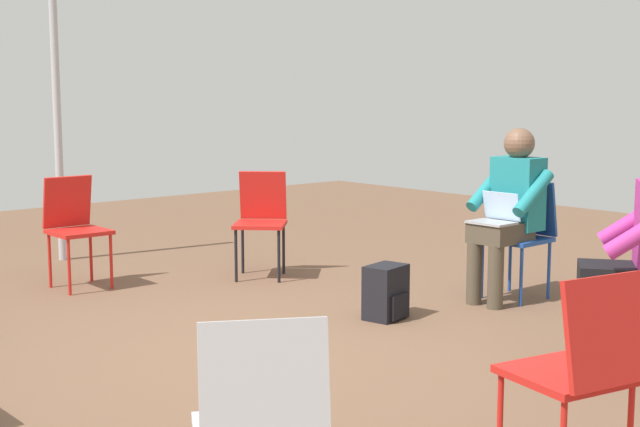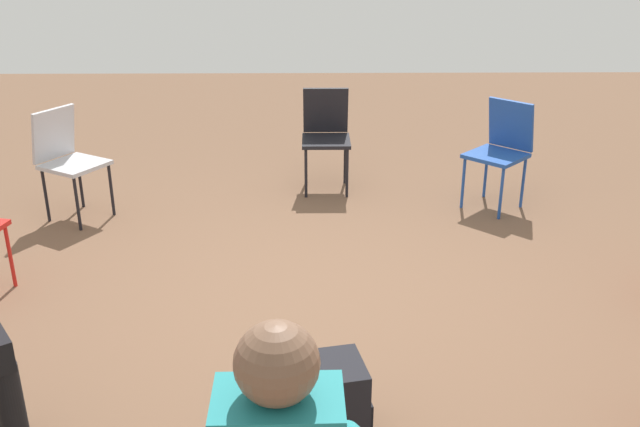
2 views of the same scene
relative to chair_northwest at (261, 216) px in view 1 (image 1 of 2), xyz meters
name	(u,v)px [view 1 (image 1 of 2)]	position (x,y,z in m)	size (l,w,h in m)	color
ground_plane	(263,356)	(1.76, -1.34, -0.50)	(14.00, 14.00, 0.00)	brown
chair_northwest	(261,216)	(0.00, 0.00, 0.00)	(0.58, 0.58, 0.85)	red
chair_west	(75,223)	(-0.63, -1.32, 0.00)	(0.44, 0.41, 0.85)	red
chair_north	(523,230)	(1.84, 0.98, 0.00)	(0.41, 0.44, 0.85)	#1E4799
chair_southeast	(261,425)	(3.60, -2.77, 0.00)	(0.58, 0.56, 0.85)	#B7B7BC
chair_east	(581,364)	(3.91, -1.51, 0.00)	(0.51, 0.48, 0.85)	red
person_with_laptop	(509,205)	(1.85, 0.81, 0.20)	(0.50, 0.53, 1.24)	#4C4233
person_in_magenta	(640,245)	(3.30, 0.00, 0.20)	(0.63, 0.63, 1.24)	black
backpack_near_laptop_user	(386,295)	(1.63, -0.22, -0.34)	(0.28, 0.31, 0.36)	black
tent_pole_far	(58,132)	(-1.72, -0.91, 0.64)	(0.07, 0.07, 2.27)	#B2B2B7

